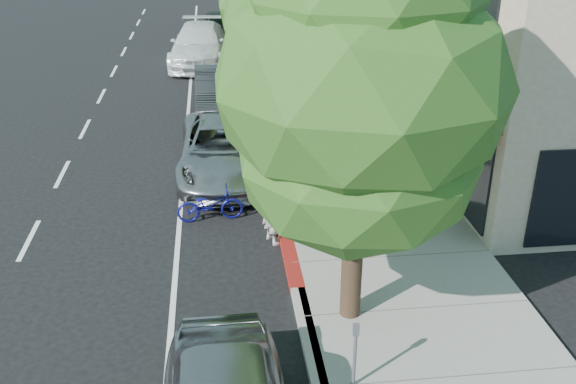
{
  "coord_description": "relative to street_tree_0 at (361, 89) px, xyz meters",
  "views": [
    {
      "loc": [
        -1.5,
        -12.19,
        7.73
      ],
      "look_at": [
        0.04,
        1.16,
        1.35
      ],
      "focal_mm": 40.0,
      "sensor_mm": 36.0,
      "label": 1
    }
  ],
  "objects": [
    {
      "name": "white_pickup",
      "position": [
        -3.1,
        21.04,
        -3.78
      ],
      "size": [
        3.03,
        6.45,
        1.82
      ],
      "primitive_type": "imported",
      "rotation": [
        0.0,
        0.0,
        -0.08
      ],
      "color": "white",
      "rests_on": "ground"
    },
    {
      "name": "dark_suv_far",
      "position": [
        -1.98,
        24.85,
        -3.8
      ],
      "size": [
        2.21,
        5.27,
        1.78
      ],
      "primitive_type": "imported",
      "rotation": [
        0.0,
        0.0,
        0.02
      ],
      "color": "black",
      "rests_on": "ground"
    },
    {
      "name": "dark_sedan",
      "position": [
        -2.28,
        13.08,
        -3.85
      ],
      "size": [
        1.88,
        5.13,
        1.68
      ],
      "primitive_type": "imported",
      "rotation": [
        0.0,
        0.0,
        0.02
      ],
      "color": "black",
      "rests_on": "ground"
    },
    {
      "name": "curb",
      "position": [
        -0.9,
        10.0,
        -4.62
      ],
      "size": [
        0.3,
        56.0,
        0.15
      ],
      "primitive_type": "cube",
      "color": "#9E998E",
      "rests_on": "ground"
    },
    {
      "name": "silver_suv",
      "position": [
        -2.26,
        7.5,
        -3.91
      ],
      "size": [
        2.76,
        5.72,
        1.57
      ],
      "primitive_type": "imported",
      "rotation": [
        0.0,
        0.0,
        -0.03
      ],
      "color": "#9B9BA0",
      "rests_on": "ground"
    },
    {
      "name": "cyclist",
      "position": [
        -1.23,
        3.26,
        -3.77
      ],
      "size": [
        0.69,
        0.8,
        1.85
      ],
      "primitive_type": "imported",
      "rotation": [
        0.0,
        0.0,
        2.01
      ],
      "color": "silver",
      "rests_on": "ground"
    },
    {
      "name": "sidewalk",
      "position": [
        1.4,
        10.0,
        -4.62
      ],
      "size": [
        4.6,
        56.0,
        0.15
      ],
      "primitive_type": "cube",
      "color": "gray",
      "rests_on": "ground"
    },
    {
      "name": "pedestrian",
      "position": [
        0.78,
        11.02,
        -3.72
      ],
      "size": [
        0.9,
        0.76,
        1.65
      ],
      "primitive_type": "imported",
      "rotation": [
        0.0,
        0.0,
        3.33
      ],
      "color": "black",
      "rests_on": "sidewalk"
    },
    {
      "name": "street_tree_0",
      "position": [
        0.0,
        0.0,
        0.0
      ],
      "size": [
        5.07,
        5.07,
        7.72
      ],
      "color": "black",
      "rests_on": "ground"
    },
    {
      "name": "bicycle",
      "position": [
        -2.7,
        4.53,
        -4.25
      ],
      "size": [
        1.73,
        0.72,
        0.88
      ],
      "primitive_type": "imported",
      "rotation": [
        0.0,
        0.0,
        1.65
      ],
      "color": "navy",
      "rests_on": "ground"
    },
    {
      "name": "curb_red_segment",
      "position": [
        -0.9,
        3.0,
        -4.62
      ],
      "size": [
        0.32,
        4.0,
        0.15
      ],
      "primitive_type": "cube",
      "color": "maroon",
      "rests_on": "ground"
    },
    {
      "name": "street_tree_1",
      "position": [
        -0.0,
        6.0,
        -0.13
      ],
      "size": [
        4.49,
        4.49,
        7.38
      ],
      "color": "black",
      "rests_on": "ground"
    },
    {
      "name": "street_tree_2",
      "position": [
        -0.0,
        12.0,
        -0.61
      ],
      "size": [
        4.55,
        4.55,
        6.77
      ],
      "color": "black",
      "rests_on": "ground"
    },
    {
      "name": "ground",
      "position": [
        -0.9,
        2.0,
        -4.69
      ],
      "size": [
        120.0,
        120.0,
        0.0
      ],
      "primitive_type": "plane",
      "color": "black",
      "rests_on": "ground"
    }
  ]
}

